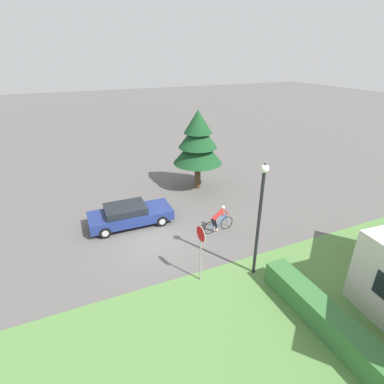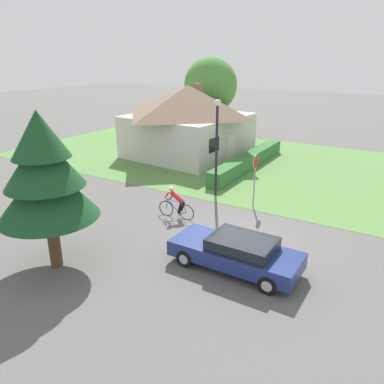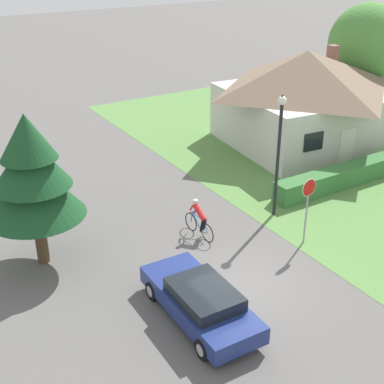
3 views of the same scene
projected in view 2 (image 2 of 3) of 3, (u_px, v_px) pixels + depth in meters
ground_plane at (241, 242)px, 15.13m from camera, size 140.00×140.00×0.00m
grass_verge_right at (254, 163)px, 26.19m from camera, size 16.00×36.00×0.01m
cottage_house at (188, 120)px, 27.52m from camera, size 8.89×8.67×5.13m
hedge_row at (249, 161)px, 25.03m from camera, size 10.30×0.90×0.94m
sedan_left_lane at (236, 252)px, 13.04m from camera, size 1.94×4.60×1.23m
cyclist at (176, 203)px, 17.16m from camera, size 0.44×1.84×1.50m
stop_sign at (255, 171)px, 18.04m from camera, size 0.68×0.08×2.66m
street_lamp at (217, 135)px, 19.11m from camera, size 0.34×0.34×5.15m
conifer_tall_near at (44, 174)px, 12.29m from camera, size 3.37×3.37×5.52m
deciduous_tree_right at (211, 85)px, 32.24m from camera, size 4.54×4.54×7.08m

